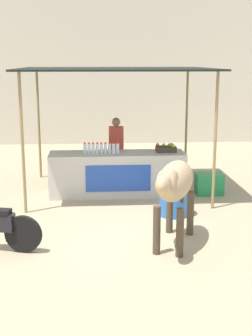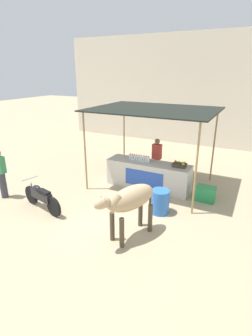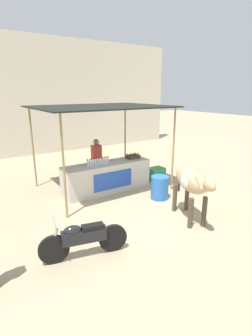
{
  "view_description": "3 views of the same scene",
  "coord_description": "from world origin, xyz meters",
  "px_view_note": "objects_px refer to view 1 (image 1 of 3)",
  "views": [
    {
      "loc": [
        -0.54,
        -7.94,
        2.98
      ],
      "look_at": [
        0.1,
        0.84,
        0.93
      ],
      "focal_mm": 50.0,
      "sensor_mm": 36.0,
      "label": 1
    },
    {
      "loc": [
        3.27,
        -5.94,
        4.0
      ],
      "look_at": [
        -0.44,
        1.31,
        0.97
      ],
      "focal_mm": 28.0,
      "sensor_mm": 36.0,
      "label": 2
    },
    {
      "loc": [
        -4.11,
        -5.1,
        3.25
      ],
      "look_at": [
        0.26,
        1.44,
        0.93
      ],
      "focal_mm": 28.0,
      "sensor_mm": 36.0,
      "label": 3
    }
  ],
  "objects_px": {
    "fruit_crate": "(166,149)",
    "water_barrel": "(174,197)",
    "cooler_box": "(209,184)",
    "stall_counter": "(117,174)",
    "cow": "(174,184)",
    "vendor_behind_counter": "(116,151)"
  },
  "relations": [
    {
      "from": "fruit_crate",
      "to": "water_barrel",
      "type": "relative_size",
      "value": 0.61
    },
    {
      "from": "cooler_box",
      "to": "stall_counter",
      "type": "bearing_deg",
      "value": 177.32
    },
    {
      "from": "stall_counter",
      "to": "cooler_box",
      "type": "relative_size",
      "value": 5.0
    },
    {
      "from": "stall_counter",
      "to": "cow",
      "type": "bearing_deg",
      "value": -76.04
    },
    {
      "from": "vendor_behind_counter",
      "to": "cooler_box",
      "type": "distance_m",
      "value": 2.31
    },
    {
      "from": "cooler_box",
      "to": "water_barrel",
      "type": "bearing_deg",
      "value": -126.64
    },
    {
      "from": "stall_counter",
      "to": "vendor_behind_counter",
      "type": "xyz_separation_m",
      "value": [
        0.02,
        0.75,
        0.37
      ]
    },
    {
      "from": "vendor_behind_counter",
      "to": "cow",
      "type": "relative_size",
      "value": 0.9
    },
    {
      "from": "cooler_box",
      "to": "water_barrel",
      "type": "xyz_separation_m",
      "value": [
        -1.06,
        -1.42,
        0.12
      ]
    },
    {
      "from": "cow",
      "to": "fruit_crate",
      "type": "bearing_deg",
      "value": 83.37
    },
    {
      "from": "stall_counter",
      "to": "cooler_box",
      "type": "xyz_separation_m",
      "value": [
        2.07,
        -0.1,
        -0.24
      ]
    },
    {
      "from": "stall_counter",
      "to": "vendor_behind_counter",
      "type": "distance_m",
      "value": 0.84
    },
    {
      "from": "vendor_behind_counter",
      "to": "fruit_crate",
      "type": "bearing_deg",
      "value": -32.7
    },
    {
      "from": "fruit_crate",
      "to": "vendor_behind_counter",
      "type": "bearing_deg",
      "value": 147.3
    },
    {
      "from": "vendor_behind_counter",
      "to": "water_barrel",
      "type": "xyz_separation_m",
      "value": [
        1.0,
        -2.27,
        -0.49
      ]
    },
    {
      "from": "stall_counter",
      "to": "cow",
      "type": "height_order",
      "value": "cow"
    },
    {
      "from": "vendor_behind_counter",
      "to": "water_barrel",
      "type": "bearing_deg",
      "value": -66.34
    },
    {
      "from": "fruit_crate",
      "to": "cow",
      "type": "height_order",
      "value": "cow"
    },
    {
      "from": "cooler_box",
      "to": "water_barrel",
      "type": "height_order",
      "value": "water_barrel"
    },
    {
      "from": "stall_counter",
      "to": "fruit_crate",
      "type": "bearing_deg",
      "value": 2.8
    },
    {
      "from": "fruit_crate",
      "to": "cooler_box",
      "type": "xyz_separation_m",
      "value": [
        0.97,
        -0.15,
        -0.79
      ]
    },
    {
      "from": "fruit_crate",
      "to": "water_barrel",
      "type": "height_order",
      "value": "fruit_crate"
    }
  ]
}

